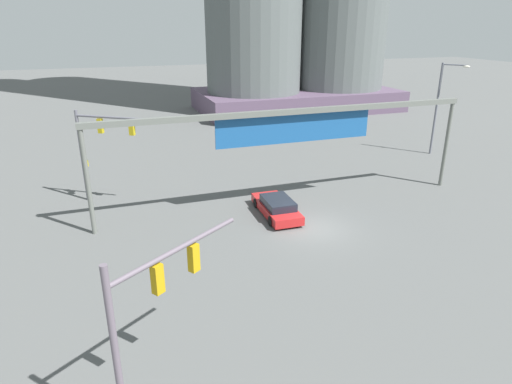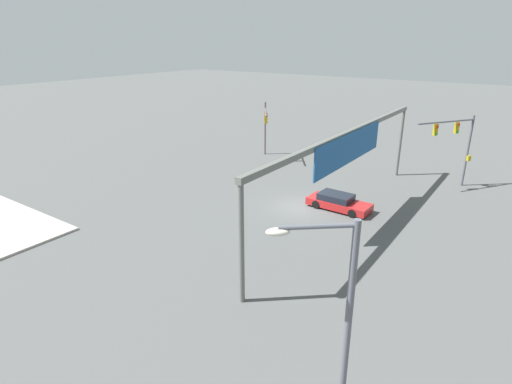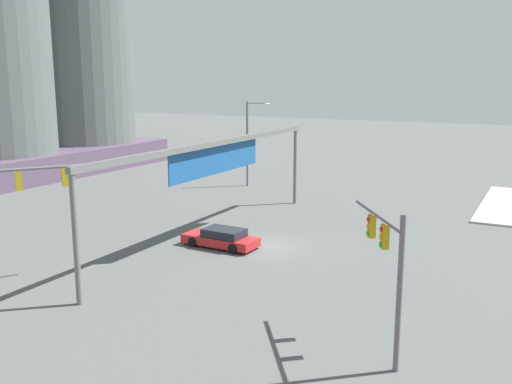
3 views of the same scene
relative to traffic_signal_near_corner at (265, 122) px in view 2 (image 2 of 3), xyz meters
name	(u,v)px [view 2 (image 2 of 3)]	position (x,y,z in m)	size (l,w,h in m)	color
ground_plane	(300,207)	(10.67, 10.36, -3.99)	(224.81, 224.81, 0.00)	#545655
traffic_signal_near_corner	(265,122)	(0.00, 0.00, 0.00)	(4.46, 3.17, 5.90)	#645A65
traffic_signal_opposite_side	(457,139)	(-1.06, 19.03, 0.41)	(5.03, 3.77, 6.34)	#5A5A64
streetlamp_curved_arm	(338,339)	(28.63, 21.38, 0.83)	(1.65, 1.92, 8.36)	slate
overhead_sign_gantry	(350,145)	(10.77, 14.13, 1.60)	(25.53, 0.43, 6.62)	slate
sedan_car_approaching	(338,202)	(9.27, 12.97, -3.41)	(2.10, 4.93, 1.21)	#B31F20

